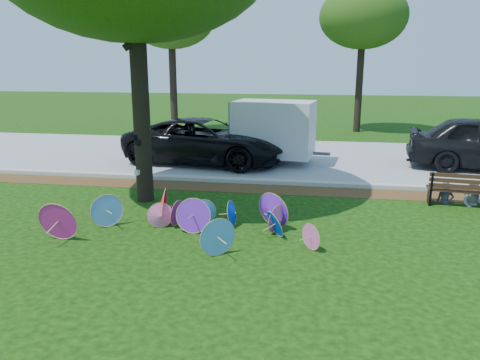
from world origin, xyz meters
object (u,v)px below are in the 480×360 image
object	(u,v)px
park_bench	(461,189)
black_van	(205,141)
person_left	(447,182)
person_right	(476,181)
cargo_trailer	(274,128)
parasol_pile	(188,216)

from	to	relation	value
park_bench	black_van	bearing A→B (deg)	159.22
person_left	person_right	world-z (taller)	person_right
cargo_trailer	person_right	distance (m)	7.12
parasol_pile	person_left	size ratio (longest dim) A/B	5.02
black_van	cargo_trailer	size ratio (longest dim) A/B	2.09
cargo_trailer	black_van	bearing A→B (deg)	-163.14
park_bench	person_left	bearing A→B (deg)	178.43
park_bench	person_right	bearing A→B (deg)	14.69
cargo_trailer	person_left	world-z (taller)	cargo_trailer
black_van	parasol_pile	bearing A→B (deg)	-161.89
black_van	person_right	bearing A→B (deg)	-108.24
park_bench	person_right	xyz separation A→B (m)	(0.35, 0.05, 0.20)
person_left	person_right	xyz separation A→B (m)	(0.70, 0.00, 0.06)
parasol_pile	person_right	bearing A→B (deg)	24.80
park_bench	person_left	world-z (taller)	person_left
black_van	person_right	xyz separation A→B (m)	(8.07, -3.94, -0.17)
parasol_pile	person_left	world-z (taller)	person_left
person_right	parasol_pile	bearing A→B (deg)	-143.72
person_left	person_right	bearing A→B (deg)	12.00
black_van	cargo_trailer	world-z (taller)	cargo_trailer
black_van	park_bench	size ratio (longest dim) A/B	3.46
park_bench	person_left	xyz separation A→B (m)	(-0.35, 0.05, 0.14)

